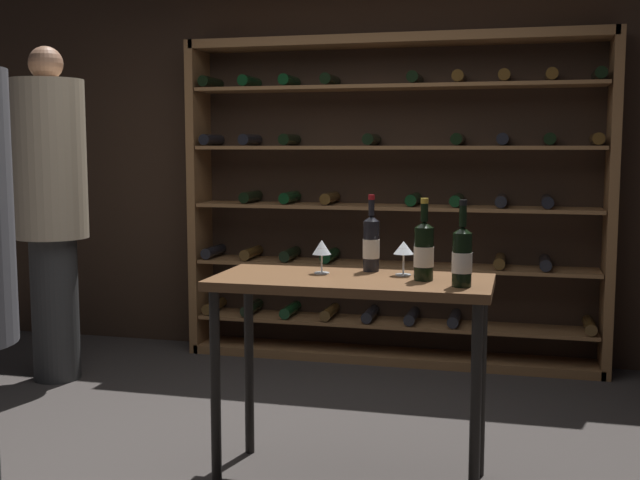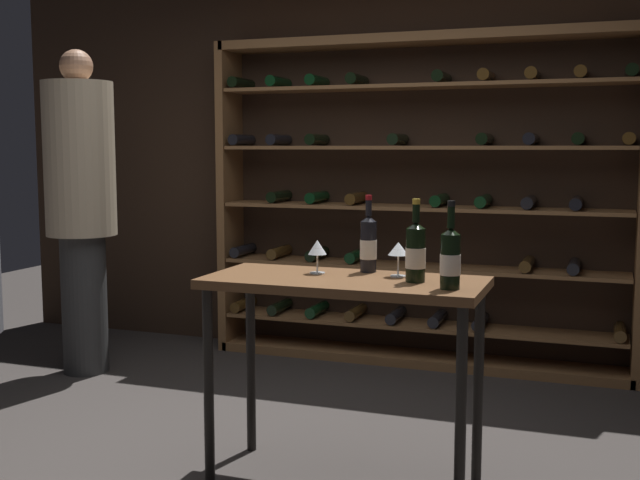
{
  "view_description": "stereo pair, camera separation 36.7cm",
  "coord_description": "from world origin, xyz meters",
  "px_view_note": "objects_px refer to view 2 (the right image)",
  "views": [
    {
      "loc": [
        1.1,
        -3.36,
        1.46
      ],
      "look_at": [
        0.2,
        0.17,
        1.03
      ],
      "focal_mm": 44.85,
      "sensor_mm": 36.0,
      "label": 1
    },
    {
      "loc": [
        1.45,
        -3.26,
        1.46
      ],
      "look_at": [
        0.2,
        0.17,
        1.03
      ],
      "focal_mm": 44.85,
      "sensor_mm": 36.0,
      "label": 2
    }
  ],
  "objects_px": {
    "wine_rack": "(416,202)",
    "wine_bottle_green_slim": "(416,252)",
    "tasting_table": "(344,305)",
    "wine_glass_stemmed_center": "(317,249)",
    "person_guest_plum_blouse": "(81,196)",
    "wine_bottle_red_label": "(368,244)",
    "wine_bottle_black_capsule": "(450,258)",
    "wine_glass_stemmed_right": "(398,250)"
  },
  "relations": [
    {
      "from": "wine_bottle_green_slim",
      "to": "wine_glass_stemmed_center",
      "type": "bearing_deg",
      "value": 171.55
    },
    {
      "from": "wine_bottle_green_slim",
      "to": "wine_glass_stemmed_right",
      "type": "relative_size",
      "value": 2.3
    },
    {
      "from": "wine_rack",
      "to": "wine_bottle_red_label",
      "type": "bearing_deg",
      "value": -83.34
    },
    {
      "from": "wine_bottle_green_slim",
      "to": "person_guest_plum_blouse",
      "type": "bearing_deg",
      "value": 156.15
    },
    {
      "from": "tasting_table",
      "to": "person_guest_plum_blouse",
      "type": "relative_size",
      "value": 0.57
    },
    {
      "from": "wine_glass_stemmed_center",
      "to": "wine_glass_stemmed_right",
      "type": "distance_m",
      "value": 0.36
    },
    {
      "from": "person_guest_plum_blouse",
      "to": "wine_bottle_red_label",
      "type": "height_order",
      "value": "person_guest_plum_blouse"
    },
    {
      "from": "wine_rack",
      "to": "person_guest_plum_blouse",
      "type": "xyz_separation_m",
      "value": [
        -1.96,
        -0.94,
        0.05
      ]
    },
    {
      "from": "wine_glass_stemmed_center",
      "to": "wine_bottle_red_label",
      "type": "bearing_deg",
      "value": 31.04
    },
    {
      "from": "wine_bottle_red_label",
      "to": "wine_glass_stemmed_right",
      "type": "xyz_separation_m",
      "value": [
        0.16,
        -0.08,
        -0.01
      ]
    },
    {
      "from": "wine_bottle_green_slim",
      "to": "wine_glass_stemmed_center",
      "type": "distance_m",
      "value": 0.46
    },
    {
      "from": "wine_bottle_green_slim",
      "to": "wine_bottle_black_capsule",
      "type": "height_order",
      "value": "wine_bottle_black_capsule"
    },
    {
      "from": "tasting_table",
      "to": "wine_bottle_green_slim",
      "type": "height_order",
      "value": "wine_bottle_green_slim"
    },
    {
      "from": "wine_glass_stemmed_center",
      "to": "wine_glass_stemmed_right",
      "type": "height_order",
      "value": "same"
    },
    {
      "from": "wine_rack",
      "to": "person_guest_plum_blouse",
      "type": "bearing_deg",
      "value": -154.48
    },
    {
      "from": "person_guest_plum_blouse",
      "to": "wine_rack",
      "type": "bearing_deg",
      "value": -131.34
    },
    {
      "from": "wine_glass_stemmed_right",
      "to": "tasting_table",
      "type": "bearing_deg",
      "value": -150.94
    },
    {
      "from": "wine_rack",
      "to": "wine_bottle_red_label",
      "type": "distance_m",
      "value": 1.84
    },
    {
      "from": "person_guest_plum_blouse",
      "to": "wine_glass_stemmed_right",
      "type": "distance_m",
      "value": 2.53
    },
    {
      "from": "person_guest_plum_blouse",
      "to": "wine_bottle_green_slim",
      "type": "relative_size",
      "value": 6.03
    },
    {
      "from": "person_guest_plum_blouse",
      "to": "wine_bottle_green_slim",
      "type": "height_order",
      "value": "person_guest_plum_blouse"
    },
    {
      "from": "tasting_table",
      "to": "person_guest_plum_blouse",
      "type": "distance_m",
      "value": 2.42
    },
    {
      "from": "wine_bottle_red_label",
      "to": "wine_glass_stemmed_center",
      "type": "distance_m",
      "value": 0.23
    },
    {
      "from": "wine_rack",
      "to": "wine_bottle_black_capsule",
      "type": "xyz_separation_m",
      "value": [
        0.64,
        -2.13,
        -0.06
      ]
    },
    {
      "from": "wine_bottle_black_capsule",
      "to": "person_guest_plum_blouse",
      "type": "bearing_deg",
      "value": 155.36
    },
    {
      "from": "tasting_table",
      "to": "wine_glass_stemmed_center",
      "type": "relative_size",
      "value": 7.96
    },
    {
      "from": "wine_bottle_black_capsule",
      "to": "wine_glass_stemmed_center",
      "type": "distance_m",
      "value": 0.65
    },
    {
      "from": "wine_rack",
      "to": "wine_glass_stemmed_center",
      "type": "distance_m",
      "value": 1.95
    },
    {
      "from": "person_guest_plum_blouse",
      "to": "wine_bottle_green_slim",
      "type": "distance_m",
      "value": 2.66
    },
    {
      "from": "person_guest_plum_blouse",
      "to": "wine_bottle_black_capsule",
      "type": "height_order",
      "value": "person_guest_plum_blouse"
    },
    {
      "from": "tasting_table",
      "to": "wine_bottle_green_slim",
      "type": "distance_m",
      "value": 0.39
    },
    {
      "from": "wine_rack",
      "to": "wine_glass_stemmed_center",
      "type": "xyz_separation_m",
      "value": [
        0.02,
        -1.95,
        -0.08
      ]
    },
    {
      "from": "person_guest_plum_blouse",
      "to": "wine_glass_stemmed_right",
      "type": "xyz_separation_m",
      "value": [
        2.33,
        -0.97,
        -0.13
      ]
    },
    {
      "from": "wine_glass_stemmed_center",
      "to": "tasting_table",
      "type": "bearing_deg",
      "value": -26.76
    },
    {
      "from": "person_guest_plum_blouse",
      "to": "wine_glass_stemmed_center",
      "type": "bearing_deg",
      "value": 176.15
    },
    {
      "from": "wine_bottle_red_label",
      "to": "wine_bottle_black_capsule",
      "type": "bearing_deg",
      "value": -35.61
    },
    {
      "from": "person_guest_plum_blouse",
      "to": "wine_bottle_red_label",
      "type": "bearing_deg",
      "value": -179.09
    },
    {
      "from": "wine_glass_stemmed_right",
      "to": "wine_rack",
      "type": "bearing_deg",
      "value": 100.99
    },
    {
      "from": "wine_bottle_black_capsule",
      "to": "wine_bottle_red_label",
      "type": "relative_size",
      "value": 1.01
    },
    {
      "from": "wine_rack",
      "to": "tasting_table",
      "type": "distance_m",
      "value": 2.05
    },
    {
      "from": "wine_rack",
      "to": "wine_bottle_green_slim",
      "type": "distance_m",
      "value": 2.07
    },
    {
      "from": "wine_rack",
      "to": "wine_bottle_green_slim",
      "type": "xyz_separation_m",
      "value": [
        0.47,
        -2.01,
        -0.06
      ]
    }
  ]
}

